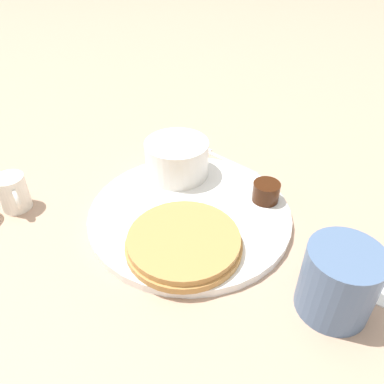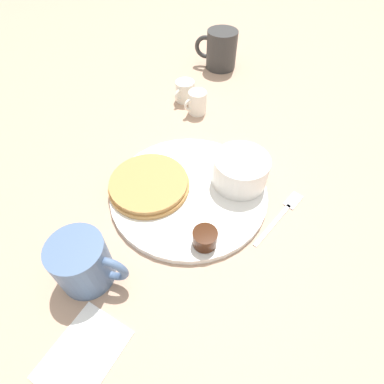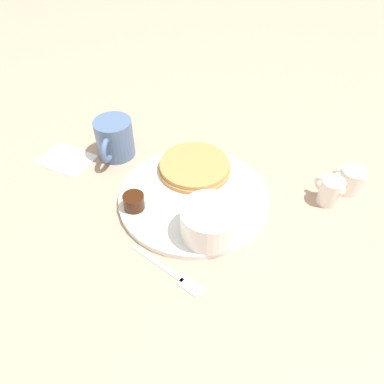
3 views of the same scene
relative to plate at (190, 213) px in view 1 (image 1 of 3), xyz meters
name	(u,v)px [view 1 (image 1 of 3)]	position (x,y,z in m)	size (l,w,h in m)	color
ground_plane	(190,217)	(0.00, 0.00, -0.01)	(4.00, 4.00, 0.00)	tan
plate	(190,213)	(0.00, 0.00, 0.00)	(0.28, 0.28, 0.01)	white
pancake_stack	(184,242)	(-0.03, 0.06, 0.01)	(0.15, 0.15, 0.02)	#B78447
bowl	(177,157)	(0.07, -0.07, 0.04)	(0.10, 0.10, 0.06)	white
syrup_cup	(266,192)	(-0.08, -0.08, 0.02)	(0.04, 0.04, 0.03)	#38190A
butter_ramekin	(186,159)	(0.07, -0.09, 0.02)	(0.05, 0.05, 0.04)	white
coffee_mug	(338,279)	(-0.21, 0.04, 0.04)	(0.08, 0.11, 0.08)	slate
creamer_pitcher_near	(13,192)	(0.22, 0.12, 0.02)	(0.06, 0.04, 0.05)	white
fork	(215,155)	(0.05, -0.16, 0.00)	(0.14, 0.04, 0.00)	silver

